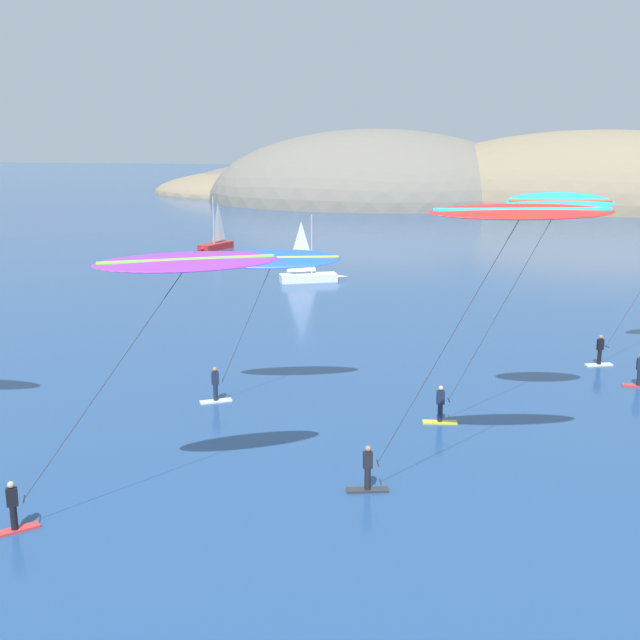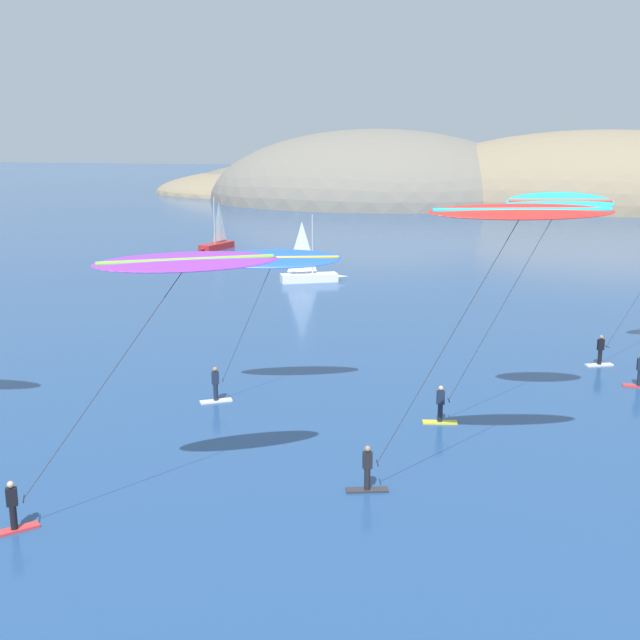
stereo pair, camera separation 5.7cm
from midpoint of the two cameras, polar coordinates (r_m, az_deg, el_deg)
name	(u,v)px [view 1 (the left image)]	position (r m, az deg, el deg)	size (l,w,h in m)	color
headland_island	(437,200)	(153.16, 8.28, 8.44)	(127.52, 63.99, 26.06)	#84755B
sailboat_near	(312,274)	(68.06, -0.61, 3.27)	(5.78, 3.38, 5.70)	white
sailboat_far	(214,244)	(87.52, -7.56, 5.38)	(2.64, 5.94, 5.70)	#B22323
kitesurfer_cyan	(548,223)	(34.49, 15.86, 6.64)	(7.57, 2.32, 10.05)	yellow
kitesurfer_blue	(269,269)	(36.65, -3.71, 3.65)	(6.59, 2.94, 7.21)	silver
kitesurfer_red	(509,234)	(27.36, 13.23, 5.96)	(8.77, 3.04, 10.14)	#2D2D33
kitesurfer_purple	(174,281)	(25.66, -10.38, 2.77)	(8.62, 5.50, 8.72)	red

